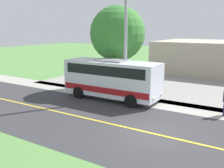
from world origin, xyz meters
name	(u,v)px	position (x,y,z in m)	size (l,w,h in m)	color
ground_plane	(152,133)	(0.00, 0.00, 0.00)	(120.00, 120.00, 0.00)	#548442
road_surface	(152,133)	(0.00, 0.00, 0.00)	(8.00, 100.00, 0.01)	#333335
sidewalk	(183,107)	(-5.20, 0.00, 0.00)	(2.40, 100.00, 0.01)	#9E9991
road_centre_line	(152,133)	(0.00, 0.00, 0.01)	(0.16, 100.00, 0.00)	gold
shuttle_bus_front	(112,78)	(-4.48, -5.22, 1.64)	(2.60, 7.38, 2.98)	silver
street_light_pole	(125,33)	(-4.89, -4.37, 4.91)	(1.97, 0.24, 8.98)	#9E9EA3
tree_curbside	(117,34)	(-7.40, -6.50, 4.79)	(4.65, 4.65, 7.12)	brown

